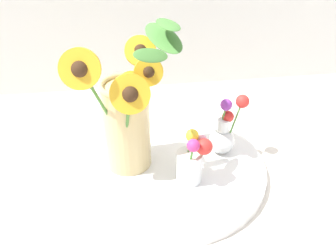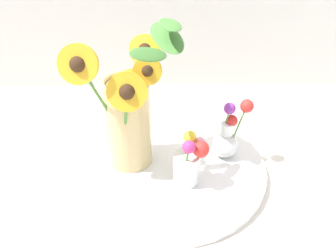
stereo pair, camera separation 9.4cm
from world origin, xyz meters
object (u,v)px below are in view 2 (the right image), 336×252
Objects in this scene: mason_jar_sunflowers at (129,113)px; vase_small_center at (189,162)px; serving_tray at (168,169)px; vase_bulb_right at (228,136)px.

vase_small_center is (0.14, -0.09, -0.08)m from mason_jar_sunflowers.
mason_jar_sunflowers is (-0.09, 0.02, 0.16)m from serving_tray.
serving_tray is at bearing 127.45° from vase_small_center.
serving_tray is 0.11m from vase_small_center.
vase_small_center is 0.15m from vase_bulb_right.
mason_jar_sunflowers is 0.19m from vase_small_center.
vase_bulb_right is (0.16, 0.04, 0.07)m from serving_tray.
vase_small_center is 0.84× the size of vase_bulb_right.
vase_bulb_right is (0.11, 0.10, -0.00)m from vase_small_center.
mason_jar_sunflowers is at bearing 166.85° from serving_tray.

